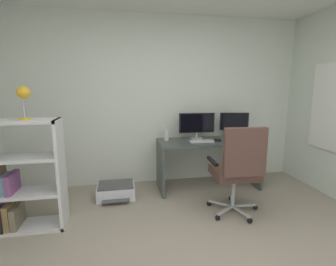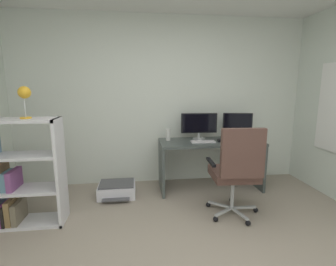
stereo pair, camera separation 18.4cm
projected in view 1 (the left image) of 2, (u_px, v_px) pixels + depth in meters
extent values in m
cube|color=silver|center=(159.00, 101.00, 3.90)|extent=(4.45, 0.10, 2.56)
cube|color=#404846|center=(209.00, 142.00, 3.69)|extent=(1.48, 0.62, 0.04)
cube|color=#404846|center=(160.00, 168.00, 3.63)|extent=(0.04, 0.59, 0.69)
cube|color=#404846|center=(252.00, 162.00, 3.89)|extent=(0.04, 0.59, 0.69)
cylinder|color=#B2B5B7|center=(196.00, 138.00, 3.82)|extent=(0.18, 0.18, 0.01)
cylinder|color=#B2B5B7|center=(197.00, 135.00, 3.81)|extent=(0.03, 0.03, 0.09)
cube|color=black|center=(197.00, 123.00, 3.78)|extent=(0.54, 0.05, 0.30)
cube|color=black|center=(197.00, 123.00, 3.76)|extent=(0.50, 0.02, 0.27)
cylinder|color=#B2B5B7|center=(233.00, 137.00, 3.93)|extent=(0.18, 0.18, 0.01)
cylinder|color=#B2B5B7|center=(234.00, 133.00, 3.92)|extent=(0.03, 0.03, 0.11)
cube|color=black|center=(234.00, 121.00, 3.89)|extent=(0.44, 0.13, 0.27)
cube|color=black|center=(234.00, 122.00, 3.87)|extent=(0.40, 0.09, 0.25)
cube|color=silver|center=(202.00, 141.00, 3.59)|extent=(0.34, 0.14, 0.02)
cube|color=black|center=(218.00, 140.00, 3.65)|extent=(0.07, 0.10, 0.03)
cylinder|color=silver|center=(166.00, 135.00, 3.67)|extent=(0.07, 0.07, 0.17)
cube|color=#B7BABC|center=(244.00, 205.00, 3.07)|extent=(0.30, 0.05, 0.02)
sphere|color=black|center=(255.00, 207.00, 3.10)|extent=(0.06, 0.06, 0.06)
cube|color=#B7BABC|center=(232.00, 201.00, 3.20)|extent=(0.14, 0.29, 0.02)
sphere|color=black|center=(231.00, 198.00, 3.35)|extent=(0.06, 0.06, 0.06)
cube|color=#B7BABC|center=(220.00, 203.00, 3.13)|extent=(0.25, 0.21, 0.02)
sphere|color=black|center=(209.00, 204.00, 3.20)|extent=(0.06, 0.06, 0.06)
cube|color=#B7BABC|center=(225.00, 210.00, 2.95)|extent=(0.27, 0.19, 0.02)
sphere|color=black|center=(218.00, 218.00, 2.86)|extent=(0.06, 0.06, 0.06)
cube|color=#B7BABC|center=(241.00, 211.00, 2.92)|extent=(0.11, 0.30, 0.02)
sphere|color=black|center=(250.00, 221.00, 2.80)|extent=(0.06, 0.06, 0.06)
cylinder|color=#B7BABC|center=(233.00, 191.00, 3.02)|extent=(0.04, 0.04, 0.38)
cube|color=brown|center=(234.00, 172.00, 2.98)|extent=(0.53, 0.49, 0.10)
cube|color=brown|center=(245.00, 152.00, 2.67)|extent=(0.47, 0.10, 0.53)
cube|color=black|center=(212.00, 161.00, 2.92)|extent=(0.06, 0.32, 0.03)
cube|color=black|center=(257.00, 159.00, 2.98)|extent=(0.06, 0.32, 0.03)
cube|color=silver|center=(61.00, 173.00, 2.68)|extent=(0.03, 0.33, 1.18)
cube|color=silver|center=(12.00, 121.00, 2.50)|extent=(0.89, 0.33, 0.03)
cube|color=silver|center=(24.00, 226.00, 2.71)|extent=(0.89, 0.33, 0.03)
cube|color=silver|center=(20.00, 193.00, 2.64)|extent=(0.83, 0.33, 0.03)
cube|color=silver|center=(16.00, 158.00, 2.57)|extent=(0.83, 0.33, 0.03)
cube|color=#96428C|center=(3.00, 217.00, 2.64)|extent=(0.03, 0.29, 0.22)
cube|color=black|center=(6.00, 217.00, 2.65)|extent=(0.03, 0.30, 0.22)
cube|color=olive|center=(11.00, 214.00, 2.66)|extent=(0.06, 0.28, 0.27)
cube|color=#766A56|center=(18.00, 215.00, 2.68)|extent=(0.06, 0.30, 0.23)
cube|color=#618EA4|center=(6.00, 184.00, 2.60)|extent=(0.06, 0.24, 0.20)
cube|color=#874A86|center=(12.00, 183.00, 2.62)|extent=(0.06, 0.29, 0.21)
cylinder|color=gold|center=(25.00, 119.00, 2.52)|extent=(0.11, 0.11, 0.02)
cylinder|color=silver|center=(24.00, 107.00, 2.50)|extent=(0.01, 0.01, 0.22)
sphere|color=gold|center=(23.00, 93.00, 2.47)|extent=(0.13, 0.13, 0.13)
cube|color=silver|center=(116.00, 191.00, 3.45)|extent=(0.51, 0.38, 0.17)
cube|color=#4C4C51|center=(116.00, 185.00, 3.43)|extent=(0.47, 0.35, 0.02)
cube|color=#4C4C51|center=(116.00, 201.00, 3.24)|extent=(0.35, 0.10, 0.01)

